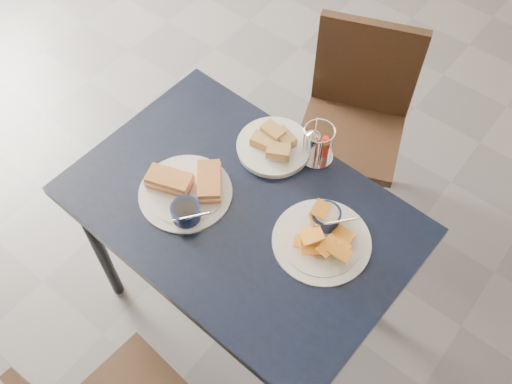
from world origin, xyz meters
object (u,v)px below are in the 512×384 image
Objects in this scene: plantain_plate at (323,234)px; dining_table at (241,221)px; bread_basket at (274,145)px; chair_far at (363,113)px; condiment_caddy at (317,145)px; sandwich_plate at (187,191)px.

dining_table is at bearing -163.93° from plantain_plate.
dining_table is at bearing -76.48° from bread_basket.
dining_table is 0.27m from bread_basket.
dining_table is 1.25× the size of chair_far.
condiment_caddy is (-0.19, 0.24, 0.04)m from plantain_plate.
plantain_plate is 0.31m from condiment_caddy.
bread_basket is 1.79× the size of condiment_caddy.
condiment_caddy is at bearing -81.59° from chair_far.
condiment_caddy reaches higher than dining_table.
condiment_caddy reaches higher than sandwich_plate.
plantain_plate reaches higher than bread_basket.
condiment_caddy is (0.12, 0.06, 0.03)m from bread_basket.
condiment_caddy is (0.22, 0.38, 0.03)m from sandwich_plate.
condiment_caddy reaches higher than chair_far.
condiment_caddy is at bearing 59.51° from sandwich_plate.
sandwich_plate is at bearing -107.71° from bread_basket.
dining_table is 0.35m from condiment_caddy.
chair_far is 0.91m from sandwich_plate.
sandwich_plate is at bearing -100.14° from chair_far.
plantain_plate is at bearing -69.67° from chair_far.
plantain_plate is 2.18× the size of condiment_caddy.
dining_table is at bearing -89.48° from chair_far.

